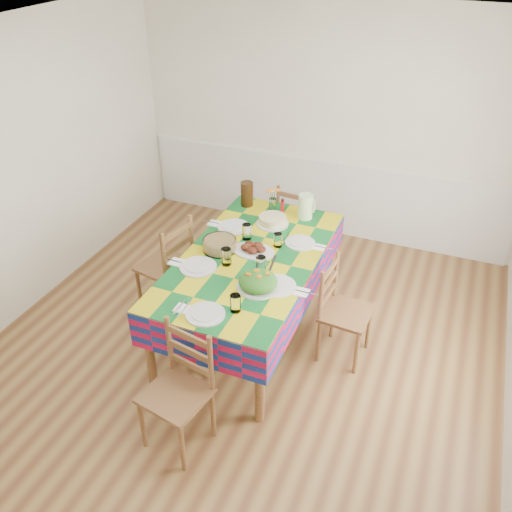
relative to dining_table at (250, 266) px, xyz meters
The scene contains 22 objects.
room 0.72m from the dining_table, 83.90° to the right, with size 4.58×5.08×2.78m.
wainscot 2.11m from the dining_table, 88.88° to the left, with size 4.41×0.06×0.92m.
dining_table is the anchor object (origin of this frame).
setting_near_head 0.84m from the dining_table, 85.86° to the right, with size 0.49×0.33×0.15m.
setting_left_near 0.41m from the dining_table, 135.84° to the right, with size 0.58×0.35×0.15m.
setting_left_far 0.48m from the dining_table, 128.06° to the left, with size 0.57×0.34×0.15m.
setting_right_near 0.43m from the dining_table, 41.84° to the right, with size 0.59×0.34×0.15m.
setting_right_far 0.45m from the dining_table, 49.86° to the left, with size 0.52×0.30×0.13m.
meat_platter 0.15m from the dining_table, 94.65° to the left, with size 0.39×0.28×0.07m.
salad_platter 0.48m from the dining_table, 59.40° to the right, with size 0.35×0.35×0.15m.
pasta_bowl 0.33m from the dining_table, behind, with size 0.30×0.30×0.11m.
cake 0.63m from the dining_table, 92.17° to the left, with size 0.31×0.31×0.09m.
serving_utensils 0.23m from the dining_table, 21.50° to the right, with size 0.15×0.34×0.01m.
flower_vase 0.93m from the dining_table, 98.36° to the left, with size 0.15×0.12×0.24m.
hot_sauce 0.90m from the dining_table, 91.33° to the left, with size 0.04×0.04×0.15m, color red.
green_pitcher 0.92m from the dining_table, 75.29° to the left, with size 0.15×0.15×0.25m, color #CCF0A9.
tea_pitcher 1.00m from the dining_table, 114.70° to the left, with size 0.13×0.13×0.26m, color black.
name_card 1.01m from the dining_table, 88.27° to the right, with size 0.08×0.03×0.02m, color silver.
chair_near 1.37m from the dining_table, 89.63° to the right, with size 0.51×0.50×1.00m.
chair_far 1.38m from the dining_table, 90.17° to the left, with size 0.45×0.43×0.94m.
chair_left 0.88m from the dining_table, behind, with size 0.52×0.54×1.04m.
chair_right 0.90m from the dining_table, ahead, with size 0.44×0.46×0.96m.
Camera 1 is at (1.52, -3.30, 3.45)m, focal length 38.00 mm.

